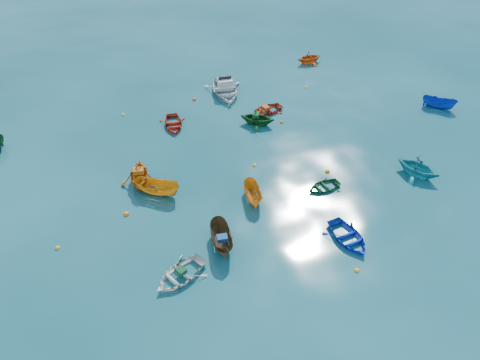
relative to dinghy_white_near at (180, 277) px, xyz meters
name	(u,v)px	position (x,y,z in m)	size (l,w,h in m)	color
ground	(266,236)	(5.58, 1.43, 0.00)	(160.00, 160.00, 0.00)	#093D45
dinghy_white_near	(180,277)	(0.00, 0.00, 0.00)	(2.24, 3.14, 0.65)	silver
sampan_brown_mid	(222,245)	(2.86, 1.52, 0.00)	(1.19, 3.15, 1.22)	#4F371C
dinghy_blue_se	(347,240)	(10.07, -0.40, 0.00)	(2.27, 3.18, 0.66)	#0E2AB4
dinghy_orange_w	(140,182)	(-0.82, 8.76, 0.00)	(2.63, 3.05, 1.61)	#CC5A13
sampan_yellow_mid	(158,194)	(0.14, 7.23, 0.00)	(1.19, 3.16, 1.22)	orange
dinghy_green_e	(323,188)	(10.78, 4.30, 0.00)	(1.69, 2.36, 0.49)	#125120
dinghy_cyan_se	(416,175)	(17.54, 3.61, 0.00)	(2.58, 3.00, 1.58)	teal
sampan_orange_n	(253,199)	(5.93, 4.76, 0.00)	(1.02, 2.71, 1.05)	orange
dinghy_green_n	(257,124)	(9.22, 13.09, 0.00)	(2.35, 2.72, 1.43)	#124D19
dinghy_red_ne	(266,112)	(10.58, 14.60, 0.00)	(2.01, 2.81, 0.58)	red
sampan_blue_far	(438,108)	(24.56, 10.74, 0.00)	(1.04, 2.75, 1.07)	#0D33A5
dinghy_red_far	(173,126)	(2.78, 14.94, 0.00)	(2.08, 2.91, 0.60)	#B4230F
dinghy_orange_far	(309,63)	(17.80, 21.87, 0.00)	(2.19, 2.54, 1.33)	#C95512
motorboat_white	(225,93)	(8.22, 18.65, 0.00)	(3.31, 4.62, 1.56)	silver
tarp_green_a	(181,270)	(0.09, 0.05, 0.46)	(0.56, 0.43, 0.27)	#114722
tarp_blue_a	(222,238)	(2.84, 1.37, 0.76)	(0.61, 0.47, 0.30)	navy
tarp_orange_a	(138,171)	(-0.81, 8.81, 0.97)	(0.69, 0.52, 0.34)	#BE6513
tarp_green_b	(256,115)	(9.14, 13.15, 0.87)	(0.63, 0.48, 0.31)	#124A1D
tarp_orange_b	(265,108)	(10.48, 14.58, 0.44)	(0.62, 0.47, 0.30)	#C74314
buoy_ye_a	(357,271)	(9.44, -2.65, 0.00)	(0.30, 0.30, 0.30)	yellow
buoy_or_b	(327,172)	(11.83, 5.80, 0.00)	(0.34, 0.34, 0.34)	orange
buoy_ye_b	(58,248)	(-6.33, 4.29, 0.00)	(0.31, 0.31, 0.31)	gold
buoy_or_c	(126,215)	(-2.14, 5.88, 0.00)	(0.38, 0.38, 0.38)	orange
buoy_ye_c	(255,166)	(7.22, 8.09, 0.00)	(0.30, 0.30, 0.30)	yellow
buoy_or_d	(282,123)	(11.18, 12.71, 0.00)	(0.30, 0.30, 0.30)	orange
buoy_ye_d	(123,115)	(-0.82, 17.86, 0.00)	(0.30, 0.30, 0.30)	yellow
buoy_or_e	(194,100)	(5.37, 18.41, 0.00)	(0.38, 0.38, 0.38)	#E1580C
buoy_ye_e	(306,88)	(15.47, 17.38, 0.00)	(0.30, 0.30, 0.30)	yellow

